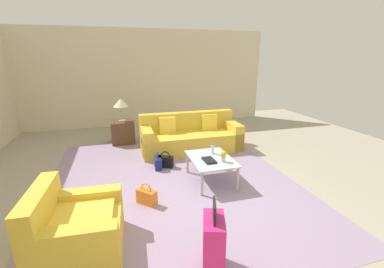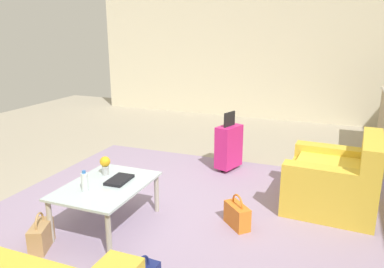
% 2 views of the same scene
% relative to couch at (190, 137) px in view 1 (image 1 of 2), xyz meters
% --- Properties ---
extents(ground_plane, '(12.00, 12.00, 0.00)m').
position_rel_couch_xyz_m(ground_plane, '(-2.20, 0.60, -0.31)').
color(ground_plane, '#A89E89').
extents(wall_right, '(0.12, 8.00, 3.10)m').
position_rel_couch_xyz_m(wall_right, '(2.86, 0.60, 1.24)').
color(wall_right, beige).
rests_on(wall_right, ground).
extents(area_rug, '(5.20, 4.40, 0.01)m').
position_rel_couch_xyz_m(area_rug, '(-1.60, 0.80, -0.30)').
color(area_rug, '#9984A3').
rests_on(area_rug, ground).
extents(couch, '(0.97, 2.41, 0.89)m').
position_rel_couch_xyz_m(couch, '(0.00, 0.00, 0.00)').
color(couch, gold).
rests_on(couch, ground).
extents(armchair, '(1.04, 1.00, 0.86)m').
position_rel_couch_xyz_m(armchair, '(-3.10, 2.27, -0.01)').
color(armchair, gold).
rests_on(armchair, ground).
extents(coffee_table, '(1.03, 0.75, 0.46)m').
position_rel_couch_xyz_m(coffee_table, '(-1.80, 0.10, 0.10)').
color(coffee_table, silver).
rests_on(coffee_table, ground).
extents(water_bottle, '(0.06, 0.06, 0.20)m').
position_rel_couch_xyz_m(water_bottle, '(-1.60, -0.00, 0.25)').
color(water_bottle, silver).
rests_on(water_bottle, coffee_table).
extents(coffee_table_book, '(0.31, 0.20, 0.03)m').
position_rel_couch_xyz_m(coffee_table_book, '(-1.92, 0.18, 0.17)').
color(coffee_table_book, black).
rests_on(coffee_table_book, coffee_table).
extents(flower_vase, '(0.11, 0.11, 0.21)m').
position_rel_couch_xyz_m(flower_vase, '(-2.02, -0.05, 0.28)').
color(flower_vase, '#B2B7BC').
rests_on(flower_vase, coffee_table).
extents(side_table, '(0.60, 0.60, 0.59)m').
position_rel_couch_xyz_m(side_table, '(1.00, 1.60, -0.01)').
color(side_table, '#513823').
rests_on(side_table, ground).
extents(table_lamp, '(0.39, 0.39, 0.61)m').
position_rel_couch_xyz_m(table_lamp, '(1.00, 1.60, 0.77)').
color(table_lamp, '#ADA899').
rests_on(table_lamp, side_table).
extents(suitcase_magenta, '(0.45, 0.33, 0.85)m').
position_rel_couch_xyz_m(suitcase_magenta, '(-3.80, 0.80, 0.05)').
color(suitcase_magenta, '#D12375').
rests_on(suitcase_magenta, ground).
extents(handbag_black, '(0.25, 0.35, 0.36)m').
position_rel_couch_xyz_m(handbag_black, '(-0.96, 0.80, -0.18)').
color(handbag_black, black).
rests_on(handbag_black, ground).
extents(handbag_tan, '(0.35, 0.25, 0.36)m').
position_rel_couch_xyz_m(handbag_tan, '(-1.22, -0.24, -0.18)').
color(handbag_tan, tan).
rests_on(handbag_tan, ground).
extents(handbag_navy, '(0.33, 0.16, 0.36)m').
position_rel_couch_xyz_m(handbag_navy, '(-0.97, 0.96, -0.18)').
color(handbag_navy, navy).
rests_on(handbag_navy, ground).
extents(handbag_orange, '(0.33, 0.33, 0.36)m').
position_rel_couch_xyz_m(handbag_orange, '(-2.26, 1.34, -0.18)').
color(handbag_orange, orange).
rests_on(handbag_orange, ground).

